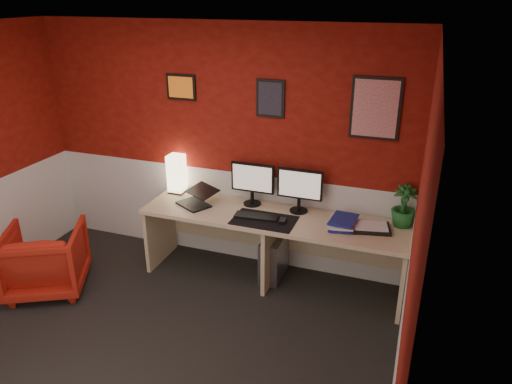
% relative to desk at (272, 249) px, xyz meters
% --- Properties ---
extents(ground, '(4.00, 3.50, 0.01)m').
position_rel_desk_xyz_m(ground, '(-0.70, -1.41, -0.36)').
color(ground, black).
rests_on(ground, ground).
extents(ceiling, '(4.00, 3.50, 0.01)m').
position_rel_desk_xyz_m(ceiling, '(-0.70, -1.41, 2.13)').
color(ceiling, white).
rests_on(ceiling, ground).
extents(wall_back, '(4.00, 0.01, 2.50)m').
position_rel_desk_xyz_m(wall_back, '(-0.70, 0.34, 0.89)').
color(wall_back, maroon).
rests_on(wall_back, ground).
extents(wall_right, '(0.01, 3.50, 2.50)m').
position_rel_desk_xyz_m(wall_right, '(1.30, -1.41, 0.89)').
color(wall_right, maroon).
rests_on(wall_right, ground).
extents(wainscot_back, '(4.00, 0.01, 1.00)m').
position_rel_desk_xyz_m(wainscot_back, '(-0.70, 0.34, 0.14)').
color(wainscot_back, silver).
rests_on(wainscot_back, ground).
extents(wainscot_right, '(0.01, 3.50, 1.00)m').
position_rel_desk_xyz_m(wainscot_right, '(1.30, -1.41, 0.14)').
color(wainscot_right, silver).
rests_on(wainscot_right, ground).
extents(desk, '(2.60, 0.65, 0.73)m').
position_rel_desk_xyz_m(desk, '(0.00, 0.00, 0.00)').
color(desk, tan).
rests_on(desk, ground).
extents(shoji_lamp, '(0.16, 0.16, 0.40)m').
position_rel_desk_xyz_m(shoji_lamp, '(-1.16, 0.23, 0.56)').
color(shoji_lamp, '#FFE5B2').
rests_on(shoji_lamp, desk).
extents(laptop, '(0.40, 0.36, 0.22)m').
position_rel_desk_xyz_m(laptop, '(-0.84, -0.02, 0.47)').
color(laptop, black).
rests_on(laptop, desk).
extents(monitor_left, '(0.45, 0.06, 0.58)m').
position_rel_desk_xyz_m(monitor_left, '(-0.28, 0.20, 0.66)').
color(monitor_left, black).
rests_on(monitor_left, desk).
extents(monitor_right, '(0.45, 0.06, 0.58)m').
position_rel_desk_xyz_m(monitor_right, '(0.21, 0.19, 0.66)').
color(monitor_right, black).
rests_on(monitor_right, desk).
extents(desk_mat, '(0.60, 0.38, 0.01)m').
position_rel_desk_xyz_m(desk_mat, '(-0.05, -0.12, 0.37)').
color(desk_mat, black).
rests_on(desk_mat, desk).
extents(keyboard, '(0.43, 0.18, 0.02)m').
position_rel_desk_xyz_m(keyboard, '(-0.14, -0.08, 0.38)').
color(keyboard, black).
rests_on(keyboard, desk_mat).
extents(mouse, '(0.07, 0.11, 0.03)m').
position_rel_desk_xyz_m(mouse, '(0.13, -0.11, 0.39)').
color(mouse, black).
rests_on(mouse, desk_mat).
extents(book_bottom, '(0.27, 0.33, 0.03)m').
position_rel_desk_xyz_m(book_bottom, '(0.55, -0.02, 0.38)').
color(book_bottom, navy).
rests_on(book_bottom, desk).
extents(book_middle, '(0.26, 0.34, 0.02)m').
position_rel_desk_xyz_m(book_middle, '(0.55, -0.00, 0.41)').
color(book_middle, silver).
rests_on(book_middle, book_bottom).
extents(book_top, '(0.25, 0.33, 0.03)m').
position_rel_desk_xyz_m(book_top, '(0.57, 0.03, 0.43)').
color(book_top, navy).
rests_on(book_top, book_middle).
extents(zen_tray, '(0.39, 0.32, 0.03)m').
position_rel_desk_xyz_m(zen_tray, '(0.93, 0.04, 0.38)').
color(zen_tray, black).
rests_on(zen_tray, desk).
extents(potted_plant, '(0.24, 0.24, 0.40)m').
position_rel_desk_xyz_m(potted_plant, '(1.19, 0.21, 0.56)').
color(potted_plant, '#19591E').
rests_on(potted_plant, desk).
extents(pc_tower, '(0.20, 0.45, 0.45)m').
position_rel_desk_xyz_m(pc_tower, '(-0.01, 0.09, -0.14)').
color(pc_tower, '#99999E').
rests_on(pc_tower, ground).
extents(armchair, '(0.95, 0.96, 0.66)m').
position_rel_desk_xyz_m(armchair, '(-2.04, -0.87, -0.04)').
color(armchair, '#AF2012').
rests_on(armchair, ground).
extents(art_left, '(0.32, 0.02, 0.26)m').
position_rel_desk_xyz_m(art_left, '(-1.09, 0.33, 1.49)').
color(art_left, orange).
rests_on(art_left, wall_back).
extents(art_center, '(0.28, 0.02, 0.36)m').
position_rel_desk_xyz_m(art_center, '(-0.14, 0.33, 1.44)').
color(art_center, black).
rests_on(art_center, wall_back).
extents(art_right, '(0.44, 0.02, 0.56)m').
position_rel_desk_xyz_m(art_right, '(0.84, 0.33, 1.42)').
color(art_right, red).
rests_on(art_right, wall_back).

